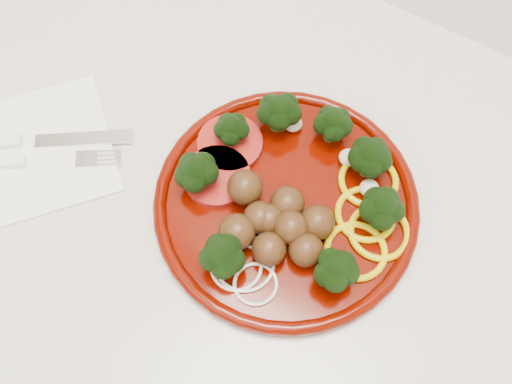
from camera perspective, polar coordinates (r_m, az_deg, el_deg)
The scene contains 5 objects.
counter at distance 1.07m, azimuth -9.38°, elevation -4.66°, with size 2.40×0.60×0.90m.
plate at distance 0.58m, azimuth 3.37°, elevation -0.41°, with size 0.27×0.27×0.06m.
napkin at distance 0.66m, azimuth -21.00°, elevation 3.90°, with size 0.16×0.16×0.00m, color white.
knife at distance 0.67m, azimuth -22.86°, elevation 4.66°, with size 0.17×0.13×0.01m.
fork at distance 0.66m, azimuth -23.35°, elevation 2.72°, with size 0.15×0.11×0.01m.
Camera 1 is at (0.35, 1.47, 1.44)m, focal length 40.00 mm.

